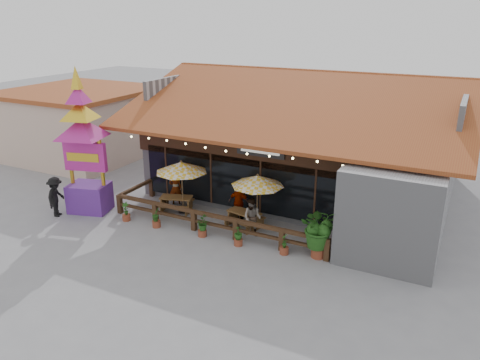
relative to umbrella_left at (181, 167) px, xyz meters
The scene contains 19 objects.
ground 4.60m from the umbrella_left, 12.31° to the right, with size 100.00×100.00×0.00m, color gray.
restaurant_building 7.13m from the umbrella_left, 53.79° to the left, with size 15.50×14.73×6.09m.
patio_railing 2.58m from the umbrella_left, 33.63° to the right, with size 10.00×2.60×0.92m.
neighbor_building 12.19m from the umbrella_left, 155.06° to the left, with size 8.40×8.40×4.22m.
umbrella_left is the anchor object (origin of this frame).
umbrella_right 3.69m from the umbrella_left, ahead, with size 2.75×2.75×2.41m.
picnic_table_left 1.77m from the umbrella_left, behind, with size 1.78×1.65×0.70m.
picnic_table_right 3.64m from the umbrella_left, ahead, with size 1.67×1.52×0.69m.
thai_sign_tower 4.62m from the umbrella_left, 156.24° to the right, with size 3.24×3.24×7.12m.
tropical_plant 7.06m from the umbrella_left, 10.12° to the right, with size 1.91×1.81×2.06m.
diner_a 1.80m from the umbrella_left, 140.42° to the left, with size 0.60×0.39×1.63m, color #371E11.
diner_b 4.18m from the umbrella_left, 10.44° to the right, with size 0.78×0.61×1.61m, color #371E11.
diner_c 3.03m from the umbrella_left, ahead, with size 0.98×0.41×1.66m, color #371E11.
pedestrian 5.81m from the umbrella_left, 149.44° to the right, with size 1.19×0.69×1.85m, color black.
planter_a 3.17m from the umbrella_left, 132.87° to the right, with size 0.35×0.35×0.86m.
planter_b 2.58m from the umbrella_left, 94.97° to the right, with size 0.36×0.36×0.89m.
planter_c 3.19m from the umbrella_left, 39.70° to the right, with size 0.70×0.69×0.88m.
planter_d 4.53m from the umbrella_left, 25.14° to the right, with size 0.45×0.45×0.84m.
planter_e 6.15m from the umbrella_left, 15.80° to the right, with size 0.35×0.35×0.86m.
Camera 1 is at (7.37, -15.70, 8.67)m, focal length 35.00 mm.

